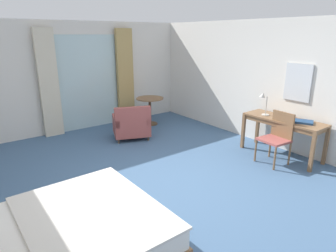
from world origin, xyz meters
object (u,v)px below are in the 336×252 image
object	(u,v)px
writing_desk	(283,123)
desk_lamp	(264,100)
bed	(55,245)
closed_book	(303,122)
desk_chair	(277,135)
armchair_by_window	(132,125)
round_cafe_table	(150,105)

from	to	relation	value
writing_desk	desk_lamp	world-z (taller)	desk_lamp
bed	closed_book	world-z (taller)	bed
desk_chair	armchair_by_window	world-z (taller)	desk_chair
armchair_by_window	desk_chair	bearing A→B (deg)	-61.32
desk_lamp	writing_desk	bearing A→B (deg)	-75.56
bed	desk_chair	xyz separation A→B (m)	(4.11, 0.19, 0.27)
round_cafe_table	armchair_by_window	bearing A→B (deg)	-143.97
desk_lamp	round_cafe_table	size ratio (longest dim) A/B	0.66
closed_book	round_cafe_table	bearing A→B (deg)	78.50
desk_lamp	closed_book	world-z (taller)	desk_lamp
bed	round_cafe_table	size ratio (longest dim) A/B	2.99
desk_chair	closed_book	world-z (taller)	desk_chair
armchair_by_window	writing_desk	bearing A→B (deg)	-54.54
writing_desk	desk_chair	world-z (taller)	desk_chair
bed	desk_lamp	size ratio (longest dim) A/B	4.56
desk_chair	armchair_by_window	xyz separation A→B (m)	(-1.50, 2.75, -0.21)
writing_desk	armchair_by_window	bearing A→B (deg)	125.46
closed_book	armchair_by_window	xyz separation A→B (m)	(-1.90, 3.00, -0.46)
desk_chair	closed_book	size ratio (longest dim) A/B	2.91
desk_chair	armchair_by_window	size ratio (longest dim) A/B	0.97
desk_lamp	armchair_by_window	bearing A→B (deg)	128.60
desk_chair	round_cafe_table	size ratio (longest dim) A/B	1.34
writing_desk	round_cafe_table	distance (m)	3.45
closed_book	desk_lamp	bearing A→B (deg)	74.29
closed_book	armchair_by_window	world-z (taller)	armchair_by_window
desk_chair	desk_lamp	world-z (taller)	desk_lamp
bed	desk_chair	size ratio (longest dim) A/B	2.24
writing_desk	desk_lamp	size ratio (longest dim) A/B	3.27
desk_lamp	armchair_by_window	size ratio (longest dim) A/B	0.48
bed	desk_chair	world-z (taller)	bed
bed	writing_desk	size ratio (longest dim) A/B	1.39
desk_chair	writing_desk	bearing A→B (deg)	18.79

